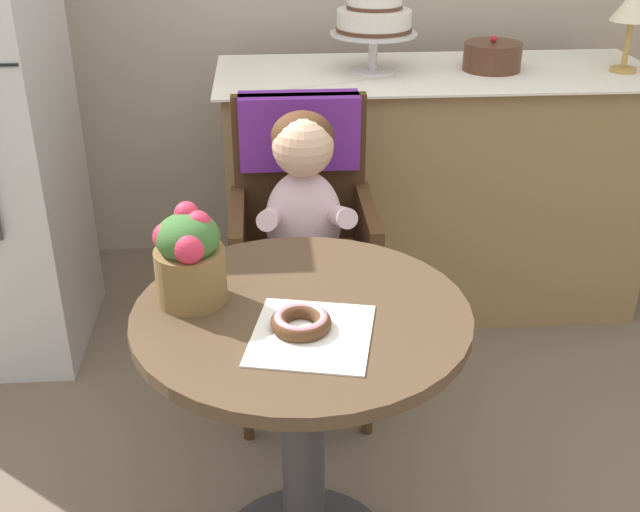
% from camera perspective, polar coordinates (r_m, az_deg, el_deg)
% --- Properties ---
extents(cafe_table, '(0.72, 0.72, 0.72)m').
position_cam_1_polar(cafe_table, '(1.78, -1.27, -9.78)').
color(cafe_table, '#4C3826').
rests_on(cafe_table, ground).
extents(wicker_chair, '(0.42, 0.45, 0.95)m').
position_cam_1_polar(wicker_chair, '(2.37, -1.35, 3.67)').
color(wicker_chair, '#472D19').
rests_on(wicker_chair, ground).
extents(seated_child, '(0.27, 0.32, 0.73)m').
position_cam_1_polar(seated_child, '(2.21, -1.15, 2.99)').
color(seated_child, silver).
rests_on(seated_child, ground).
extents(paper_napkin, '(0.28, 0.30, 0.00)m').
position_cam_1_polar(paper_napkin, '(1.58, -0.61, -5.72)').
color(paper_napkin, white).
rests_on(paper_napkin, cafe_table).
extents(donut_front, '(0.12, 0.12, 0.04)m').
position_cam_1_polar(donut_front, '(1.59, -1.39, -4.75)').
color(donut_front, '#4C2D19').
rests_on(donut_front, cafe_table).
extents(flower_vase, '(0.15, 0.16, 0.22)m').
position_cam_1_polar(flower_vase, '(1.67, -9.47, -0.03)').
color(flower_vase, brown).
rests_on(flower_vase, cafe_table).
extents(display_counter, '(1.56, 0.62, 0.90)m').
position_cam_1_polar(display_counter, '(3.01, 7.94, 4.83)').
color(display_counter, '#93754C').
rests_on(display_counter, ground).
extents(tiered_cake_stand, '(0.30, 0.30, 0.28)m').
position_cam_1_polar(tiered_cake_stand, '(2.80, 3.93, 16.78)').
color(tiered_cake_stand, silver).
rests_on(tiered_cake_stand, display_counter).
extents(round_layer_cake, '(0.20, 0.20, 0.12)m').
position_cam_1_polar(round_layer_cake, '(2.91, 12.36, 13.92)').
color(round_layer_cake, '#4C2D1E').
rests_on(round_layer_cake, display_counter).
extents(table_lamp, '(0.15, 0.15, 0.28)m').
position_cam_1_polar(table_lamp, '(2.99, 21.74, 16.33)').
color(table_lamp, '#B28C47').
rests_on(table_lamp, display_counter).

